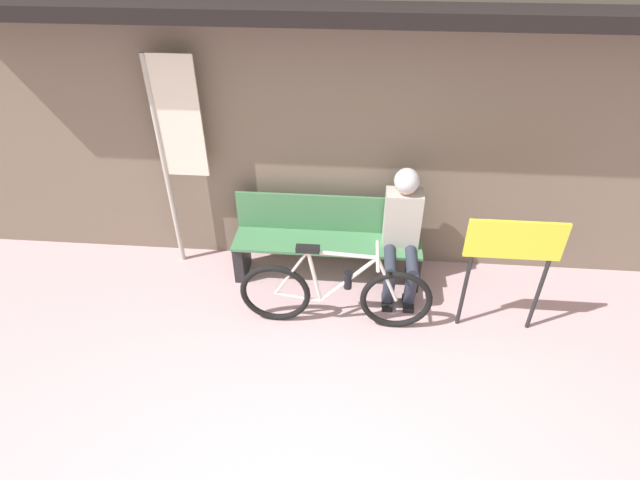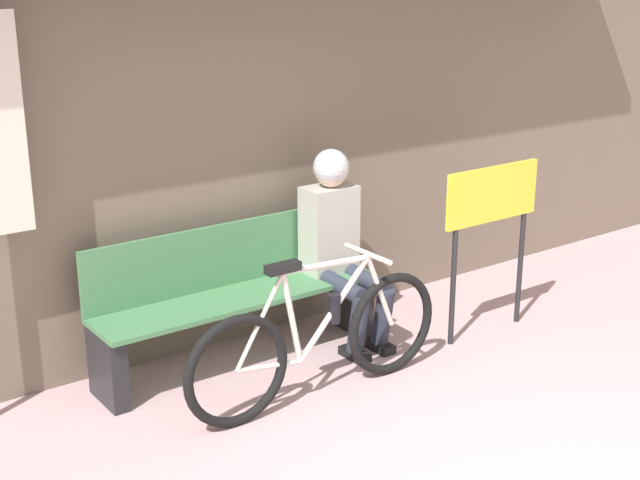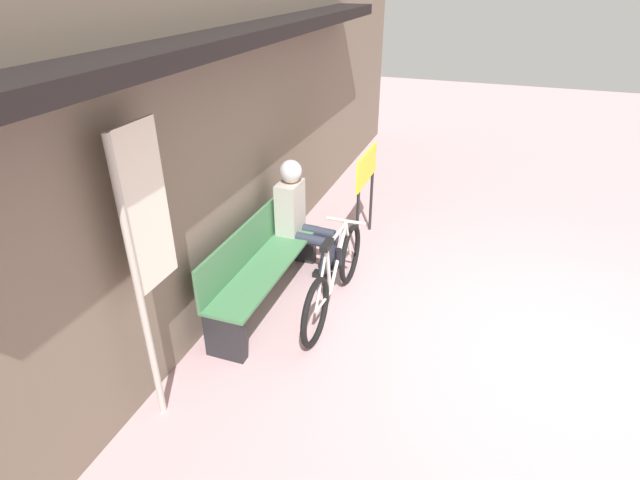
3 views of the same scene
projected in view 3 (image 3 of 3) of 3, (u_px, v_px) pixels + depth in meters
The scene contains 7 objects.
ground_plane at pixel (531, 353), 4.37m from camera, with size 24.00×24.00×0.00m, color #C69EA3.
storefront_wall at pixel (222, 136), 4.42m from camera, with size 12.00×0.56×3.20m.
park_bench_near at pixel (262, 266), 4.88m from camera, with size 1.84×0.42×0.85m.
bicycle at pixel (334, 278), 4.80m from camera, with size 1.71×0.40×0.86m.
person_seated at pixel (298, 210), 5.29m from camera, with size 0.34×0.63×1.26m.
banner_pole at pixel (144, 240), 3.26m from camera, with size 0.45×0.05×2.17m.
signboard at pixel (366, 176), 5.79m from camera, with size 0.79×0.04×1.14m.
Camera 3 is at (-3.79, 0.62, 2.97)m, focal length 28.00 mm.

